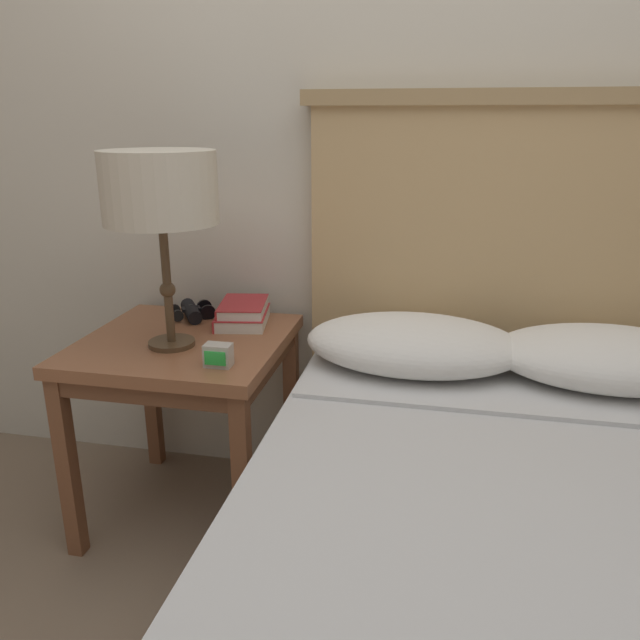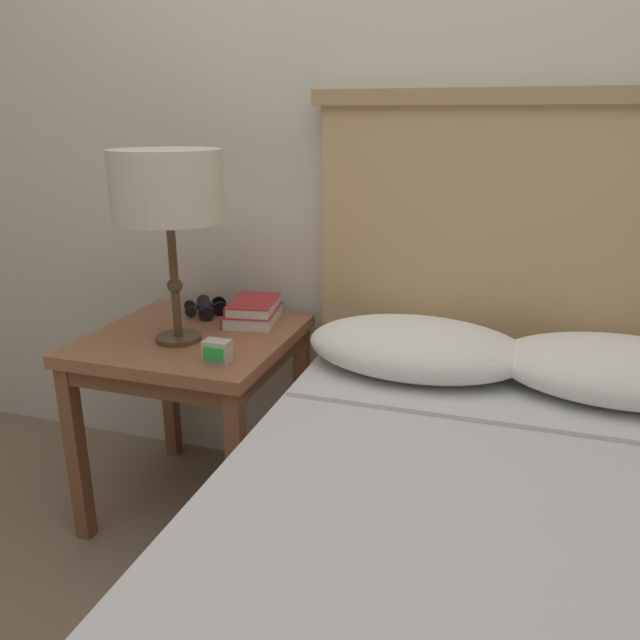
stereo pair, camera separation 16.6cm
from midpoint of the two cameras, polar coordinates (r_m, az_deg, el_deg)
name	(u,v)px [view 2 (the right image)]	position (r m, az deg, el deg)	size (l,w,h in m)	color
wall_back	(418,81)	(1.94, 11.58, 20.62)	(8.00, 0.06, 2.60)	beige
nightstand	(193,358)	(1.90, -9.08, -3.50)	(0.58, 0.58, 0.59)	brown
bed	(495,632)	(1.33, 19.53, -25.43)	(1.26, 1.99, 1.28)	olive
table_lamp	(168,189)	(1.73, -11.09, 11.63)	(0.30, 0.30, 0.53)	#4C3823
book_on_nightstand	(252,315)	(1.96, -3.83, 0.39)	(0.19, 0.23, 0.04)	silver
book_stacked_on_top	(253,305)	(1.96, -3.76, 1.37)	(0.17, 0.22, 0.03)	silver
binoculars_pair	(206,307)	(2.05, -8.17, 1.12)	(0.16, 0.16, 0.05)	black
alarm_clock	(217,351)	(1.64, -6.55, -2.93)	(0.07, 0.05, 0.06)	#B7B2A8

